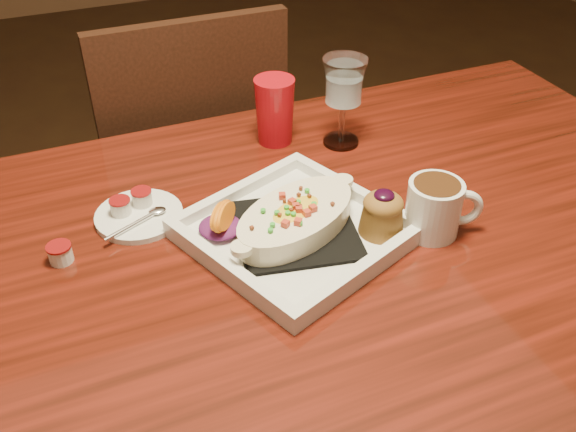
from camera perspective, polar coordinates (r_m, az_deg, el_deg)
name	(u,v)px	position (r m, az deg, el deg)	size (l,w,h in m)	color
table	(291,302)	(1.00, 0.31, -7.66)	(1.50, 0.90, 0.75)	maroon
chair_far	(190,176)	(1.57, -8.72, 3.56)	(0.42, 0.42, 0.93)	black
plate	(303,224)	(0.95, 1.36, -0.67)	(0.37, 0.37, 0.08)	white
coffee_mug	(436,206)	(0.98, 13.00, 0.86)	(0.11, 0.08, 0.09)	white
goblet	(344,86)	(1.15, 5.00, 11.42)	(0.08, 0.08, 0.17)	silver
saucer	(137,213)	(1.03, -13.28, 0.23)	(0.14, 0.14, 0.09)	white
creamer_loose	(60,253)	(0.98, -19.60, -3.13)	(0.04, 0.04, 0.03)	silver
red_tumbler	(275,111)	(1.18, -1.20, 9.32)	(0.07, 0.07, 0.12)	red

